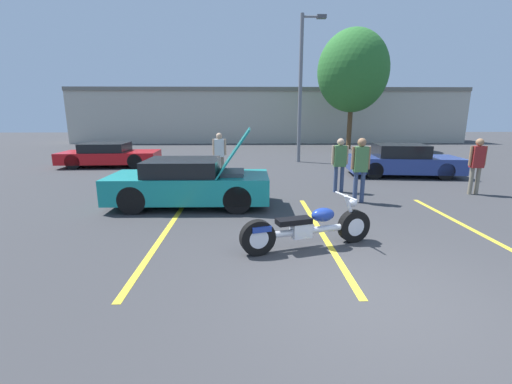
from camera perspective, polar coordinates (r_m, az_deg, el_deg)
ground_plane at (r=5.11m, az=19.92°, el=-16.55°), size 80.00×80.00×0.00m
parking_stripe_foreground at (r=7.40m, az=-15.06°, el=-6.76°), size 0.12×5.35×0.01m
parking_stripe_middle at (r=7.36m, az=10.87°, el=-6.65°), size 0.12×5.35×0.01m
parking_stripe_back at (r=8.67m, az=32.75°, el=-5.52°), size 0.12×5.35×0.01m
far_building at (r=29.82m, az=2.05°, el=12.88°), size 32.00×4.20×4.40m
light_pole at (r=17.58m, az=7.70°, el=17.58°), size 1.21×0.28×6.97m
tree_background at (r=24.69m, az=15.84°, el=18.82°), size 4.62×4.62×7.78m
motorcycle at (r=6.41m, az=8.58°, el=-5.97°), size 2.54×1.03×0.95m
show_car_hood_open at (r=9.30m, az=-10.93°, el=1.50°), size 4.19×1.75×2.07m
parked_car_right_row at (r=14.73m, az=23.22°, el=4.75°), size 4.33×2.16×1.25m
parked_car_left_row at (r=17.41m, az=-23.25°, el=5.70°), size 4.42×2.03×1.09m
spectator_near_motorcycle at (r=9.83m, az=17.01°, el=4.43°), size 0.52×0.24×1.79m
spectator_by_show_car at (r=12.98m, az=-6.11°, el=6.70°), size 0.52×0.23×1.72m
spectator_midground at (r=10.99m, az=13.79°, el=5.12°), size 0.52×0.22×1.69m
spectator_far_lot at (r=12.35m, az=32.93°, el=4.30°), size 0.52×0.22×1.71m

